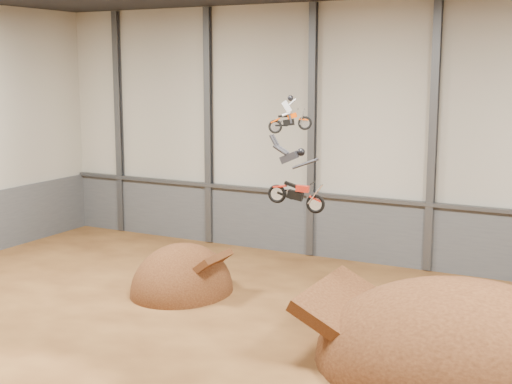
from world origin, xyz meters
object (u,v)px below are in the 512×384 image
(fmx_rider_b, at_px, (295,174))
(takeoff_ramp, at_px, (182,292))
(fmx_rider_a, at_px, (291,112))
(landing_ramp, at_px, (462,367))

(fmx_rider_b, bearing_deg, takeoff_ramp, 154.16)
(fmx_rider_a, bearing_deg, takeoff_ramp, 157.18)
(landing_ramp, distance_m, fmx_rider_b, 9.40)
(takeoff_ramp, xyz_separation_m, fmx_rider_a, (5.55, 0.13, 8.67))
(landing_ramp, relative_size, fmx_rider_b, 3.42)
(fmx_rider_a, distance_m, fmx_rider_b, 3.33)
(fmx_rider_a, xyz_separation_m, fmx_rider_b, (1.16, -2.12, -2.29))
(takeoff_ramp, relative_size, landing_ramp, 0.51)
(takeoff_ramp, distance_m, fmx_rider_b, 9.46)
(landing_ramp, bearing_deg, takeoff_ramp, 169.04)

